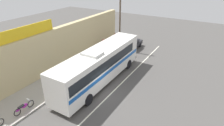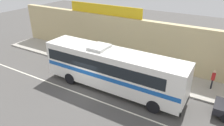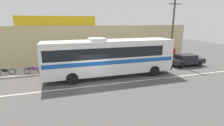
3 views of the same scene
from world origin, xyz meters
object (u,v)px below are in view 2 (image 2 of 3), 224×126
object	(u,v)px
pedestrian_near_shop	(151,66)
pedestrian_far_left	(213,78)
intercity_bus	(111,68)
motorcycle_black	(53,50)
motorcycle_purple	(69,55)

from	to	relation	value
pedestrian_near_shop	pedestrian_far_left	distance (m)	5.40
pedestrian_near_shop	pedestrian_far_left	world-z (taller)	pedestrian_far_left
intercity_bus	motorcycle_black	bearing A→B (deg)	164.01
motorcycle_black	pedestrian_near_shop	world-z (taller)	pedestrian_near_shop
pedestrian_near_shop	pedestrian_far_left	bearing A→B (deg)	5.05
pedestrian_far_left	motorcycle_purple	bearing A→B (deg)	-173.60
intercity_bus	pedestrian_far_left	bearing A→B (deg)	30.02
motorcycle_purple	pedestrian_near_shop	size ratio (longest dim) A/B	1.16
intercity_bus	pedestrian_near_shop	size ratio (longest dim) A/B	7.66
intercity_bus	pedestrian_near_shop	xyz separation A→B (m)	(2.12, 3.85, -0.99)
motorcycle_purple	motorcycle_black	xyz separation A→B (m)	(-2.64, 0.12, 0.00)
intercity_bus	motorcycle_black	distance (m)	10.29
motorcycle_black	intercity_bus	bearing A→B (deg)	-15.99
pedestrian_far_left	pedestrian_near_shop	bearing A→B (deg)	-174.95
motorcycle_purple	pedestrian_near_shop	world-z (taller)	pedestrian_near_shop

